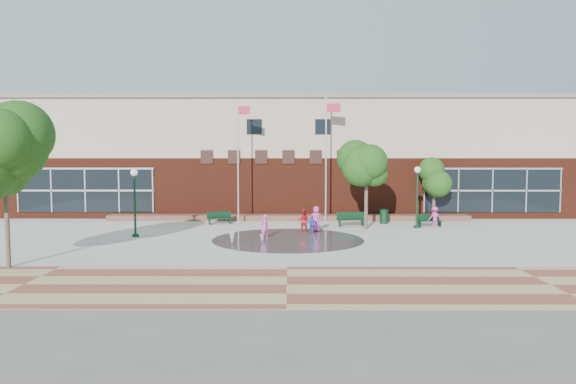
{
  "coord_description": "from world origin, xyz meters",
  "views": [
    {
      "loc": [
        0.11,
        -25.21,
        4.64
      ],
      "look_at": [
        0.0,
        4.0,
        2.6
      ],
      "focal_mm": 32.0,
      "sensor_mm": 36.0,
      "label": 1
    }
  ],
  "objects_px": {
    "flagpole_left": "(239,155)",
    "bench_left": "(220,220)",
    "trash_can": "(384,216)",
    "flagpole_right": "(327,152)",
    "tree_big_left": "(4,149)",
    "child_splash": "(265,227)"
  },
  "relations": [
    {
      "from": "flagpole_right",
      "to": "trash_can",
      "type": "xyz_separation_m",
      "value": [
        3.89,
        -1.01,
        -4.41
      ]
    },
    {
      "from": "tree_big_left",
      "to": "child_splash",
      "type": "height_order",
      "value": "tree_big_left"
    },
    {
      "from": "bench_left",
      "to": "trash_can",
      "type": "distance_m",
      "value": 11.29
    },
    {
      "from": "tree_big_left",
      "to": "flagpole_left",
      "type": "bearing_deg",
      "value": 59.46
    },
    {
      "from": "flagpole_left",
      "to": "trash_can",
      "type": "height_order",
      "value": "flagpole_left"
    },
    {
      "from": "bench_left",
      "to": "child_splash",
      "type": "relative_size",
      "value": 1.26
    },
    {
      "from": "child_splash",
      "to": "tree_big_left",
      "type": "bearing_deg",
      "value": -4.7
    },
    {
      "from": "flagpole_left",
      "to": "tree_big_left",
      "type": "bearing_deg",
      "value": -98.3
    },
    {
      "from": "bench_left",
      "to": "tree_big_left",
      "type": "relative_size",
      "value": 0.25
    },
    {
      "from": "flagpole_left",
      "to": "flagpole_right",
      "type": "height_order",
      "value": "flagpole_right"
    },
    {
      "from": "tree_big_left",
      "to": "trash_can",
      "type": "bearing_deg",
      "value": 37.44
    },
    {
      "from": "flagpole_left",
      "to": "bench_left",
      "type": "distance_m",
      "value": 4.65
    },
    {
      "from": "flagpole_right",
      "to": "tree_big_left",
      "type": "bearing_deg",
      "value": -120.31
    },
    {
      "from": "flagpole_right",
      "to": "tree_big_left",
      "type": "relative_size",
      "value": 1.28
    },
    {
      "from": "flagpole_right",
      "to": "child_splash",
      "type": "height_order",
      "value": "flagpole_right"
    },
    {
      "from": "flagpole_left",
      "to": "tree_big_left",
      "type": "distance_m",
      "value": 16.23
    },
    {
      "from": "trash_can",
      "to": "bench_left",
      "type": "bearing_deg",
      "value": -178.55
    },
    {
      "from": "flagpole_left",
      "to": "bench_left",
      "type": "relative_size",
      "value": 4.9
    },
    {
      "from": "child_splash",
      "to": "bench_left",
      "type": "bearing_deg",
      "value": -101.94
    },
    {
      "from": "flagpole_right",
      "to": "trash_can",
      "type": "relative_size",
      "value": 8.61
    },
    {
      "from": "bench_left",
      "to": "tree_big_left",
      "type": "xyz_separation_m",
      "value": [
        -6.94,
        -13.67,
        4.66
      ]
    },
    {
      "from": "flagpole_right",
      "to": "child_splash",
      "type": "bearing_deg",
      "value": -104.79
    }
  ]
}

